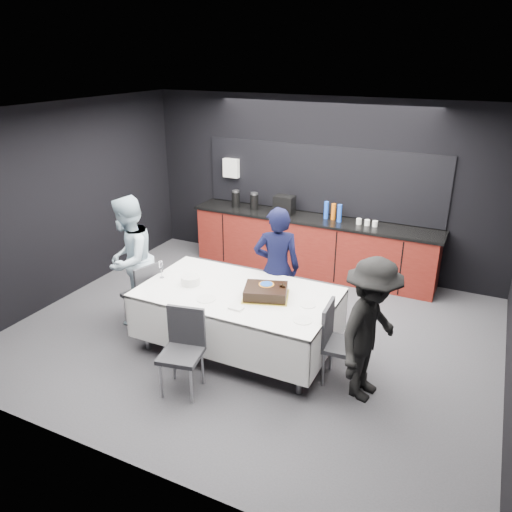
{
  "coord_description": "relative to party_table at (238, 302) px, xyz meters",
  "views": [
    {
      "loc": [
        2.51,
        -5.08,
        3.42
      ],
      "look_at": [
        0.0,
        0.1,
        1.05
      ],
      "focal_mm": 35.0,
      "sensor_mm": 36.0,
      "label": 1
    }
  ],
  "objects": [
    {
      "name": "ground",
      "position": [
        0.0,
        0.4,
        -0.64
      ],
      "size": [
        6.0,
        6.0,
        0.0
      ],
      "primitive_type": "plane",
      "color": "#414146",
      "rests_on": "ground"
    },
    {
      "name": "room_shell",
      "position": [
        0.0,
        0.4,
        1.22
      ],
      "size": [
        6.04,
        5.04,
        2.82
      ],
      "color": "white",
      "rests_on": "ground"
    },
    {
      "name": "kitchenette",
      "position": [
        -0.02,
        2.62,
        -0.1
      ],
      "size": [
        4.1,
        0.64,
        2.05
      ],
      "color": "#59130E",
      "rests_on": "ground"
    },
    {
      "name": "party_table",
      "position": [
        0.0,
        0.0,
        0.0
      ],
      "size": [
        2.32,
        1.32,
        0.78
      ],
      "color": "#99999E",
      "rests_on": "ground"
    },
    {
      "name": "cake_assembly",
      "position": [
        0.36,
        0.02,
        0.2
      ],
      "size": [
        0.63,
        0.57,
        0.17
      ],
      "color": "gold",
      "rests_on": "party_table"
    },
    {
      "name": "plate_stack",
      "position": [
        -0.61,
        -0.07,
        0.19
      ],
      "size": [
        0.23,
        0.23,
        0.1
      ],
      "primitive_type": "cylinder",
      "color": "white",
      "rests_on": "party_table"
    },
    {
      "name": "loose_plate_near",
      "position": [
        -0.23,
        -0.33,
        0.14
      ],
      "size": [
        0.22,
        0.22,
        0.01
      ],
      "primitive_type": "cylinder",
      "color": "white",
      "rests_on": "party_table"
    },
    {
      "name": "loose_plate_right_a",
      "position": [
        0.87,
        0.04,
        0.14
      ],
      "size": [
        0.18,
        0.18,
        0.01
      ],
      "primitive_type": "cylinder",
      "color": "white",
      "rests_on": "party_table"
    },
    {
      "name": "loose_plate_right_b",
      "position": [
        0.94,
        -0.31,
        0.14
      ],
      "size": [
        0.21,
        0.21,
        0.01
      ],
      "primitive_type": "cylinder",
      "color": "white",
      "rests_on": "party_table"
    },
    {
      "name": "loose_plate_far",
      "position": [
        0.14,
        0.29,
        0.14
      ],
      "size": [
        0.2,
        0.2,
        0.01
      ],
      "primitive_type": "cylinder",
      "color": "white",
      "rests_on": "party_table"
    },
    {
      "name": "fork_pile",
      "position": [
        0.19,
        -0.39,
        0.15
      ],
      "size": [
        0.16,
        0.11,
        0.02
      ],
      "primitive_type": "cube",
      "rotation": [
        0.0,
        0.0,
        -0.06
      ],
      "color": "white",
      "rests_on": "party_table"
    },
    {
      "name": "champagne_flute",
      "position": [
        -1.04,
        -0.07,
        0.3
      ],
      "size": [
        0.06,
        0.06,
        0.22
      ],
      "color": "white",
      "rests_on": "party_table"
    },
    {
      "name": "chair_left",
      "position": [
        -1.32,
        -0.08,
        -0.11
      ],
      "size": [
        0.53,
        0.53,
        0.92
      ],
      "color": "#2A2B2F",
      "rests_on": "ground"
    },
    {
      "name": "chair_right",
      "position": [
        1.27,
        -0.1,
        -0.11
      ],
      "size": [
        0.45,
        0.45,
        0.92
      ],
      "color": "#2A2B2F",
      "rests_on": "ground"
    },
    {
      "name": "chair_near",
      "position": [
        -0.17,
        -0.93,
        -0.11
      ],
      "size": [
        0.5,
        0.5,
        0.92
      ],
      "color": "#2A2B2F",
      "rests_on": "ground"
    },
    {
      "name": "person_center",
      "position": [
        0.19,
        0.73,
        0.18
      ],
      "size": [
        0.71,
        0.61,
        1.65
      ],
      "primitive_type": "imported",
      "rotation": [
        0.0,
        0.0,
        3.57
      ],
      "color": "black",
      "rests_on": "ground"
    },
    {
      "name": "person_left",
      "position": [
        -1.64,
        0.05,
        0.22
      ],
      "size": [
        0.84,
        0.97,
        1.73
      ],
      "primitive_type": "imported",
      "rotation": [
        0.0,
        0.0,
        -1.33
      ],
      "color": "silver",
      "rests_on": "ground"
    },
    {
      "name": "person_right",
      "position": [
        1.64,
        -0.21,
        0.15
      ],
      "size": [
        0.77,
        1.11,
        1.57
      ],
      "primitive_type": "imported",
      "rotation": [
        0.0,
        0.0,
        1.38
      ],
      "color": "black",
      "rests_on": "ground"
    }
  ]
}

